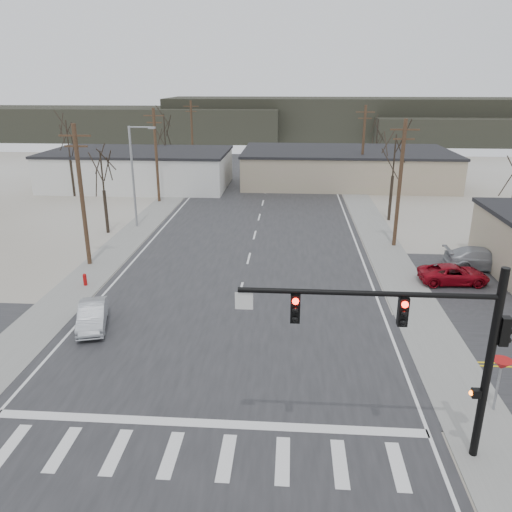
% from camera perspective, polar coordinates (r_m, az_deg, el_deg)
% --- Properties ---
extents(ground, '(140.00, 140.00, 0.00)m').
position_cam_1_polar(ground, '(24.91, -3.63, -11.26)').
color(ground, silver).
rests_on(ground, ground).
extents(main_road, '(18.00, 110.00, 0.05)m').
position_cam_1_polar(main_road, '(38.49, -0.71, 0.21)').
color(main_road, '#252527').
rests_on(main_road, ground).
extents(cross_road, '(90.00, 10.00, 0.04)m').
position_cam_1_polar(cross_road, '(24.90, -3.63, -11.22)').
color(cross_road, '#252527').
rests_on(cross_road, ground).
extents(sidewalk_left, '(3.00, 90.00, 0.06)m').
position_cam_1_polar(sidewalk_left, '(45.23, -13.68, 2.61)').
color(sidewalk_left, gray).
rests_on(sidewalk_left, ground).
extents(sidewalk_right, '(3.00, 90.00, 0.06)m').
position_cam_1_polar(sidewalk_right, '(43.76, 13.83, 2.04)').
color(sidewalk_right, gray).
rests_on(sidewalk_right, ground).
extents(traffic_signal_mast, '(8.95, 0.43, 7.20)m').
position_cam_1_polar(traffic_signal_mast, '(17.69, 19.66, -8.79)').
color(traffic_signal_mast, black).
rests_on(traffic_signal_mast, ground).
extents(fire_hydrant, '(0.24, 0.24, 0.87)m').
position_cam_1_polar(fire_hydrant, '(34.34, -18.96, -2.56)').
color(fire_hydrant, '#A50C0C').
rests_on(fire_hydrant, ground).
extents(yield_sign, '(0.80, 0.80, 2.35)m').
position_cam_1_polar(yield_sign, '(22.31, 26.23, -11.25)').
color(yield_sign, gray).
rests_on(yield_sign, ground).
extents(building_left_far, '(22.30, 12.30, 4.50)m').
position_cam_1_polar(building_left_far, '(64.96, -13.22, 9.69)').
color(building_left_far, silver).
rests_on(building_left_far, ground).
extents(building_right_far, '(26.30, 14.30, 4.30)m').
position_cam_1_polar(building_right_far, '(66.42, 10.20, 10.01)').
color(building_right_far, tan).
rests_on(building_right_far, ground).
extents(upole_left_b, '(2.20, 0.30, 10.00)m').
position_cam_1_polar(upole_left_b, '(37.03, -19.31, 6.71)').
color(upole_left_b, '#4D3423').
rests_on(upole_left_b, ground).
extents(upole_left_c, '(2.20, 0.30, 10.00)m').
position_cam_1_polar(upole_left_c, '(55.67, -11.33, 11.36)').
color(upole_left_c, '#4D3423').
rests_on(upole_left_c, ground).
extents(upole_left_d, '(2.20, 0.30, 10.00)m').
position_cam_1_polar(upole_left_d, '(75.02, -7.32, 13.58)').
color(upole_left_d, '#4D3423').
rests_on(upole_left_d, ground).
extents(upole_right_a, '(2.20, 0.30, 10.00)m').
position_cam_1_polar(upole_right_a, '(40.79, 16.12, 8.13)').
color(upole_right_a, '#4D3423').
rests_on(upole_right_a, ground).
extents(upole_right_b, '(2.20, 0.30, 10.00)m').
position_cam_1_polar(upole_right_b, '(62.23, 12.13, 12.13)').
color(upole_right_b, '#4D3423').
rests_on(upole_right_b, ground).
extents(streetlight_main, '(2.40, 0.25, 9.00)m').
position_cam_1_polar(streetlight_main, '(46.01, -13.69, 9.38)').
color(streetlight_main, gray).
rests_on(streetlight_main, ground).
extents(tree_left_near, '(3.30, 3.30, 7.35)m').
position_cam_1_polar(tree_left_near, '(44.86, -17.17, 9.00)').
color(tree_left_near, '#32281F').
rests_on(tree_left_near, ground).
extents(tree_right_mid, '(3.74, 3.74, 8.33)m').
position_cam_1_polar(tree_right_mid, '(48.61, 15.52, 10.75)').
color(tree_right_mid, '#32281F').
rests_on(tree_right_mid, ground).
extents(tree_left_far, '(3.96, 3.96, 8.82)m').
position_cam_1_polar(tree_left_far, '(69.64, -10.41, 13.85)').
color(tree_left_far, '#32281F').
rests_on(tree_left_far, ground).
extents(tree_right_far, '(3.52, 3.52, 7.84)m').
position_cam_1_polar(tree_right_far, '(74.51, 13.68, 13.44)').
color(tree_right_far, '#32281F').
rests_on(tree_right_far, ground).
extents(tree_left_mid, '(3.96, 3.96, 8.82)m').
position_cam_1_polar(tree_left_mid, '(60.97, -20.69, 12.19)').
color(tree_left_mid, '#32281F').
rests_on(tree_left_mid, ground).
extents(hill_left, '(70.00, 18.00, 7.00)m').
position_cam_1_polar(hill_left, '(119.79, -14.92, 14.42)').
color(hill_left, '#333026').
rests_on(hill_left, ground).
extents(hill_center, '(80.00, 18.00, 9.00)m').
position_cam_1_polar(hill_center, '(118.10, 10.25, 15.17)').
color(hill_center, '#333026').
rests_on(hill_center, ground).
extents(sedan_crossing, '(2.43, 4.18, 1.30)m').
position_cam_1_polar(sedan_crossing, '(28.53, -18.21, -6.49)').
color(sedan_crossing, '#969AA0').
rests_on(sedan_crossing, main_road).
extents(car_far_a, '(4.01, 5.73, 1.54)m').
position_cam_1_polar(car_far_a, '(66.45, 3.12, 9.12)').
color(car_far_a, black).
rests_on(car_far_a, main_road).
extents(car_far_b, '(2.37, 4.29, 1.38)m').
position_cam_1_polar(car_far_b, '(76.44, 0.50, 10.44)').
color(car_far_b, black).
rests_on(car_far_b, main_road).
extents(car_parked_red, '(4.60, 2.32, 1.25)m').
position_cam_1_polar(car_parked_red, '(35.28, 21.65, -1.95)').
color(car_parked_red, maroon).
rests_on(car_parked_red, parking_lot).
extents(car_parked_silver, '(5.26, 2.17, 1.52)m').
position_cam_1_polar(car_parked_silver, '(38.69, 24.44, -0.28)').
color(car_parked_silver, gray).
rests_on(car_parked_silver, parking_lot).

